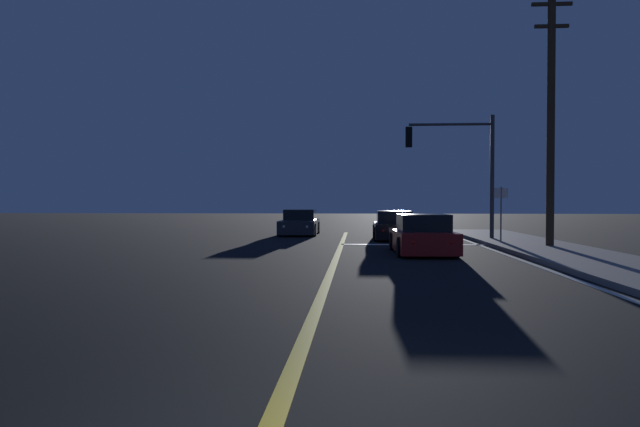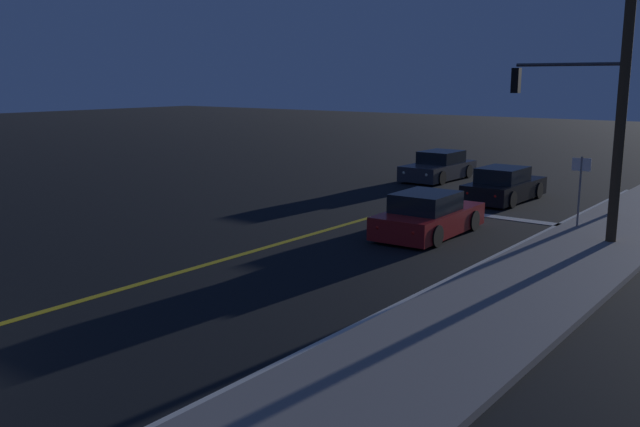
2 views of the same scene
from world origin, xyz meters
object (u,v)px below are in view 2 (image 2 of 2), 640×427
car_lead_oncoming_black (504,186)px  car_distant_tail_red (428,216)px  car_following_oncoming_charcoal (439,167)px  utility_pole_right (625,70)px  street_sign_corner (580,181)px  traffic_signal_near_right (577,107)px

car_lead_oncoming_black → car_distant_tail_red: bearing=-85.3°
car_following_oncoming_charcoal → utility_pole_right: (10.12, -8.80, 4.37)m
car_following_oncoming_charcoal → street_sign_corner: (8.72, -7.32, 1.00)m
street_sign_corner → traffic_signal_near_right: bearing=111.5°
car_lead_oncoming_black → utility_pole_right: bearing=-43.5°
utility_pole_right → car_lead_oncoming_black: bearing=136.0°
utility_pole_right → street_sign_corner: 3.94m
car_distant_tail_red → street_sign_corner: size_ratio=1.85×
street_sign_corner → car_lead_oncoming_black: bearing=137.0°
car_following_oncoming_charcoal → car_distant_tail_red: 11.93m
utility_pole_right → street_sign_corner: bearing=133.5°
car_distant_tail_red → utility_pole_right: (4.85, 1.90, 4.37)m
traffic_signal_near_right → utility_pole_right: (2.50, -4.28, 1.22)m
traffic_signal_near_right → car_following_oncoming_charcoal: bearing=-30.7°
car_following_oncoming_charcoal → car_distant_tail_red: same height
car_following_oncoming_charcoal → utility_pole_right: bearing=138.7°
car_following_oncoming_charcoal → car_distant_tail_red: size_ratio=1.04×
car_following_oncoming_charcoal → traffic_signal_near_right: 9.40m
car_lead_oncoming_black → traffic_signal_near_right: bearing=-17.0°
car_distant_tail_red → traffic_signal_near_right: size_ratio=0.78×
traffic_signal_near_right → utility_pole_right: size_ratio=0.59×
car_distant_tail_red → traffic_signal_near_right: 7.32m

